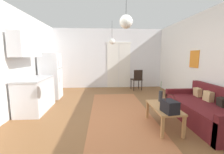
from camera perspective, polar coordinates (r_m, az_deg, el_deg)
The scene contains 13 objects.
ground_plane at distance 3.61m, azimuth 1.20°, elevation -16.75°, with size 5.48×7.80×0.10m, color brown.
wall_back at distance 6.92m, azimuth -1.26°, elevation 6.95°, with size 5.08×0.13×2.67m.
wall_right at distance 4.29m, azimuth 36.80°, elevation 4.70°, with size 0.12×7.40×2.67m.
area_rug at distance 4.06m, azimuth 2.91°, elevation -13.03°, with size 1.50×3.55×0.01m, color #B26B42.
couch at distance 3.97m, azimuth 32.57°, elevation -10.91°, with size 0.92×1.92×0.78m.
coffee_table at distance 3.30m, azimuth 19.09°, elevation -11.57°, with size 0.47×0.96×0.45m.
bamboo_vase at distance 3.57m, azimuth 18.06°, elevation -6.95°, with size 0.09×0.09×0.46m.
handbag at distance 2.94m, azimuth 21.17°, elevation -10.42°, with size 0.26×0.33×0.34m.
refrigerator at distance 5.56m, azimuth -22.30°, elevation 0.40°, with size 0.65×0.59×1.56m.
kitchen_counter at distance 4.46m, azimuth -27.83°, elevation -2.02°, with size 0.65×1.25×2.04m.
accent_chair at distance 6.48m, azimuth 9.54°, elevation -0.59°, with size 0.48×0.46×0.87m.
pendant_lamp_near at distance 2.94m, azimuth 5.35°, elevation 20.25°, with size 0.25×0.25×0.70m.
pendant_lamp_far at distance 5.41m, azimuth 0.01°, elevation 13.46°, with size 0.20×0.20×0.80m.
Camera 1 is at (-0.29, -3.26, 1.47)m, focal length 23.94 mm.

